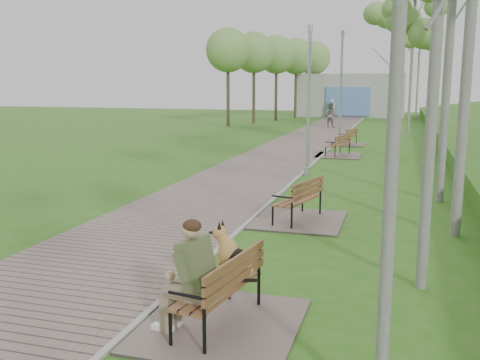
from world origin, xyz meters
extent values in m
cube|color=#71625C|center=(-1.75, 21.50, 0.02)|extent=(3.50, 67.00, 0.04)
cube|color=#999993|center=(0.00, 21.50, 0.03)|extent=(0.10, 67.00, 0.05)
cube|color=#9E9E99|center=(-1.50, 51.00, 2.00)|extent=(10.00, 5.00, 4.00)
cube|color=#537DBA|center=(-1.50, 48.40, 1.50)|extent=(4.00, 0.20, 2.60)
cube|color=#71625C|center=(1.09, 4.51, 0.02)|extent=(2.01, 2.23, 0.04)
cube|color=brown|center=(1.04, 4.51, 0.50)|extent=(0.76, 1.73, 0.04)
cube|color=brown|center=(1.30, 4.47, 0.80)|extent=(0.31, 1.66, 0.37)
cube|color=#71625C|center=(1.07, 10.18, 0.02)|extent=(2.00, 2.23, 0.04)
cube|color=brown|center=(1.02, 10.18, 0.50)|extent=(0.91, 1.74, 0.04)
cube|color=brown|center=(1.28, 10.12, 0.80)|extent=(0.47, 1.62, 0.37)
cube|color=#71625C|center=(0.68, 21.74, 0.02)|extent=(1.88, 2.09, 0.04)
cube|color=brown|center=(0.63, 21.74, 0.47)|extent=(0.95, 1.64, 0.04)
cube|color=brown|center=(0.87, 21.66, 0.75)|extent=(0.54, 1.50, 0.34)
cube|color=#71625C|center=(0.69, 26.22, 0.02)|extent=(1.66, 1.85, 0.04)
cube|color=brown|center=(0.64, 26.22, 0.42)|extent=(0.85, 1.45, 0.04)
cube|color=brown|center=(0.85, 26.15, 0.67)|extent=(0.49, 1.32, 0.31)
cylinder|color=#A3A6AC|center=(0.21, 16.39, 0.15)|extent=(0.19, 0.19, 0.29)
cylinder|color=#A3A6AC|center=(0.21, 16.39, 2.43)|extent=(0.12, 0.12, 4.86)
cylinder|color=#A3A6AC|center=(0.21, 16.39, 4.91)|extent=(0.18, 0.18, 0.24)
cylinder|color=#A3A6AC|center=(0.08, 27.40, 0.17)|extent=(0.23, 0.23, 0.34)
cylinder|color=#A3A6AC|center=(0.08, 27.40, 2.83)|extent=(0.14, 0.14, 5.65)
cylinder|color=#A3A6AC|center=(0.08, 27.40, 5.71)|extent=(0.20, 0.20, 0.28)
imported|color=silver|center=(-2.86, 47.67, 0.86)|extent=(0.70, 0.53, 1.72)
imported|color=gray|center=(-1.64, 37.03, 0.89)|extent=(1.01, 0.87, 1.78)
cylinder|color=silver|center=(3.16, 3.23, 3.18)|extent=(0.16, 0.16, 6.35)
cylinder|color=silver|center=(4.42, 9.90, 4.62)|extent=(0.19, 0.19, 9.24)
cylinder|color=silver|center=(3.65, 6.69, 4.26)|extent=(0.20, 0.20, 8.52)
cylinder|color=silver|center=(2.93, 22.37, 3.98)|extent=(0.18, 0.18, 7.96)
ellipsoid|color=#759F4D|center=(2.93, 22.37, 6.53)|extent=(2.63, 2.63, 3.50)
cylinder|color=silver|center=(4.81, 21.07, 4.91)|extent=(0.19, 0.19, 9.81)
cylinder|color=silver|center=(2.60, 32.13, 3.73)|extent=(0.17, 0.17, 7.46)
ellipsoid|color=#759F4D|center=(2.60, 32.13, 6.12)|extent=(2.41, 2.41, 3.28)
cylinder|color=silver|center=(3.68, 32.33, 4.53)|extent=(0.17, 0.17, 9.06)
ellipsoid|color=#759F4D|center=(3.68, 32.33, 7.43)|extent=(2.42, 2.42, 3.99)
cylinder|color=silver|center=(4.46, 46.67, 4.06)|extent=(0.17, 0.17, 8.11)
ellipsoid|color=#759F4D|center=(4.46, 46.67, 6.65)|extent=(2.43, 2.43, 3.57)
camera|label=1|loc=(3.21, -1.71, 3.15)|focal=40.00mm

